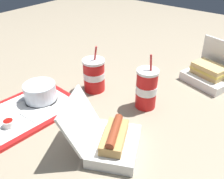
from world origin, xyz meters
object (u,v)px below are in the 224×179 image
object	(u,v)px
clamshell_hotdog_right	(110,140)
soda_cup_front	(94,75)
plastic_fork	(11,104)
food_tray	(28,111)
clamshell_sandwich_corner	(209,74)
cake_container	(40,93)
soda_cup_left	(146,89)
ketchup_cup	(9,123)

from	to	relation	value
clamshell_hotdog_right	soda_cup_front	world-z (taller)	soda_cup_front
clamshell_hotdog_right	plastic_fork	bearing A→B (deg)	97.87
food_tray	soda_cup_front	distance (m)	0.31
clamshell_sandwich_corner	clamshell_hotdog_right	bearing A→B (deg)	171.62
cake_container	soda_cup_left	distance (m)	0.42
food_tray	soda_cup_left	size ratio (longest dim) A/B	1.75
clamshell_hotdog_right	soda_cup_left	size ratio (longest dim) A/B	1.25
soda_cup_left	soda_cup_front	bearing A→B (deg)	97.14
clamshell_sandwich_corner	soda_cup_front	distance (m)	0.53
clamshell_sandwich_corner	soda_cup_left	size ratio (longest dim) A/B	1.07
food_tray	cake_container	distance (m)	0.09
cake_container	ketchup_cup	world-z (taller)	cake_container
ketchup_cup	plastic_fork	distance (m)	0.14
ketchup_cup	clamshell_hotdog_right	bearing A→B (deg)	-67.17
soda_cup_front	ketchup_cup	bearing A→B (deg)	171.30
clamshell_hotdog_right	soda_cup_front	size ratio (longest dim) A/B	1.37
plastic_fork	clamshell_sandwich_corner	size ratio (longest dim) A/B	0.46
plastic_fork	soda_cup_front	xyz separation A→B (m)	(0.30, -0.17, 0.06)
clamshell_sandwich_corner	soda_cup_left	distance (m)	0.37
ketchup_cup	clamshell_sandwich_corner	bearing A→B (deg)	-29.64
plastic_fork	clamshell_sandwich_corner	distance (m)	0.87
cake_container	ketchup_cup	bearing A→B (deg)	-166.26
food_tray	soda_cup_left	bearing A→B (deg)	-46.73
cake_container	soda_cup_front	distance (m)	0.24
cake_container	soda_cup_front	size ratio (longest dim) A/B	0.64
cake_container	clamshell_hotdog_right	xyz separation A→B (m)	(-0.03, -0.38, -0.01)
food_tray	soda_cup_left	xyz separation A→B (m)	(0.32, -0.34, 0.08)
plastic_fork	clamshell_hotdog_right	bearing A→B (deg)	-63.99
food_tray	ketchup_cup	distance (m)	0.11
cake_container	soda_cup_front	bearing A→B (deg)	-25.68
clamshell_hotdog_right	soda_cup_left	xyz separation A→B (m)	(0.27, 0.04, 0.04)
clamshell_sandwich_corner	food_tray	bearing A→B (deg)	144.76
cake_container	plastic_fork	distance (m)	0.12
soda_cup_left	soda_cup_front	world-z (taller)	soda_cup_left
plastic_fork	clamshell_sandwich_corner	bearing A→B (deg)	-20.66
ketchup_cup	soda_cup_front	distance (m)	0.39
soda_cup_left	plastic_fork	bearing A→B (deg)	128.90
plastic_fork	soda_cup_front	size ratio (longest dim) A/B	0.54
clamshell_hotdog_right	clamshell_sandwich_corner	bearing A→B (deg)	-8.38
food_tray	clamshell_hotdog_right	xyz separation A→B (m)	(0.04, -0.37, 0.03)
food_tray	clamshell_sandwich_corner	distance (m)	0.81
cake_container	clamshell_sandwich_corner	xyz separation A→B (m)	(0.58, -0.47, -0.00)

